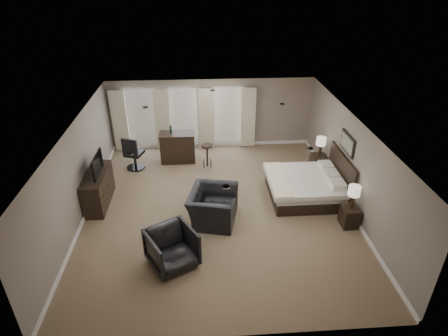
{
  "coord_description": "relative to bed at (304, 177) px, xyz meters",
  "views": [
    {
      "loc": [
        -0.45,
        -8.91,
        6.25
      ],
      "look_at": [
        0.2,
        0.4,
        1.1
      ],
      "focal_mm": 30.0,
      "sensor_mm": 36.0,
      "label": 1
    }
  ],
  "objects": [
    {
      "name": "window_bay",
      "position": [
        -3.58,
        3.68,
        0.52
      ],
      "size": [
        5.25,
        0.2,
        2.3
      ],
      "color": "silver",
      "rests_on": "room"
    },
    {
      "name": "desk_chair",
      "position": [
        -5.28,
        2.18,
        -0.08
      ],
      "size": [
        0.78,
        0.78,
        1.21
      ],
      "primitive_type": "cube",
      "rotation": [
        0.0,
        0.0,
        2.82
      ],
      "color": "black",
      "rests_on": "ground"
    },
    {
      "name": "bar_stool_left",
      "position": [
        -4.27,
        2.77,
        -0.29
      ],
      "size": [
        0.43,
        0.43,
        0.78
      ],
      "primitive_type": "cube",
      "rotation": [
        0.0,
        0.0,
        -0.19
      ],
      "color": "black",
      "rests_on": "ground"
    },
    {
      "name": "lamp_far",
      "position": [
        0.89,
        1.45,
        0.28
      ],
      "size": [
        0.32,
        0.32,
        0.66
      ],
      "primitive_type": "cube",
      "color": "beige",
      "rests_on": "nightstand_far"
    },
    {
      "name": "nightstand_near",
      "position": [
        0.89,
        -1.45,
        -0.4
      ],
      "size": [
        0.42,
        0.51,
        0.56
      ],
      "primitive_type": "cube",
      "color": "black",
      "rests_on": "ground"
    },
    {
      "name": "nightstand_far",
      "position": [
        0.89,
        1.45,
        -0.37
      ],
      "size": [
        0.47,
        0.57,
        0.63
      ],
      "primitive_type": "cube",
      "color": "black",
      "rests_on": "ground"
    },
    {
      "name": "dresser",
      "position": [
        -6.03,
        0.08,
        -0.18
      ],
      "size": [
        0.55,
        1.71,
        0.99
      ],
      "primitive_type": "cube",
      "color": "black",
      "rests_on": "ground"
    },
    {
      "name": "wall_art",
      "position": [
        1.12,
        -0.0,
        1.07
      ],
      "size": [
        0.04,
        0.96,
        0.56
      ],
      "primitive_type": "cube",
      "color": "slate",
      "rests_on": "room"
    },
    {
      "name": "bar_stool_right",
      "position": [
        -2.81,
        2.13,
        -0.27
      ],
      "size": [
        0.47,
        0.47,
        0.83
      ],
      "primitive_type": "cube",
      "rotation": [
        0.0,
        0.0,
        0.24
      ],
      "color": "black",
      "rests_on": "ground"
    },
    {
      "name": "bar_counter",
      "position": [
        -3.83,
        2.61,
        -0.14
      ],
      "size": [
        1.24,
        0.64,
        1.08
      ],
      "primitive_type": "cube",
      "color": "black",
      "rests_on": "ground"
    },
    {
      "name": "armchair_near",
      "position": [
        -2.75,
        -0.96,
        -0.08
      ],
      "size": [
        1.2,
        1.55,
        1.21
      ],
      "primitive_type": "imported",
      "rotation": [
        0.0,
        0.0,
        1.33
      ],
      "color": "black",
      "rests_on": "ground"
    },
    {
      "name": "tv",
      "position": [
        -6.03,
        0.08,
        0.38
      ],
      "size": [
        0.58,
        1.02,
        0.13
      ],
      "primitive_type": "imported",
      "rotation": [
        0.0,
        0.0,
        1.57
      ],
      "color": "black",
      "rests_on": "dresser"
    },
    {
      "name": "room",
      "position": [
        -2.58,
        -0.43,
        0.62
      ],
      "size": [
        7.6,
        8.6,
        2.64
      ],
      "color": "brown",
      "rests_on": "ground"
    },
    {
      "name": "lamp_near",
      "position": [
        0.89,
        -1.45,
        0.21
      ],
      "size": [
        0.32,
        0.32,
        0.66
      ],
      "primitive_type": "cube",
      "color": "beige",
      "rests_on": "nightstand_near"
    },
    {
      "name": "armchair_far",
      "position": [
        -3.76,
        -2.63,
        -0.16
      ],
      "size": [
        1.34,
        1.32,
        1.04
      ],
      "primitive_type": "imported",
      "rotation": [
        0.0,
        0.0,
        0.52
      ],
      "color": "black",
      "rests_on": "ground"
    },
    {
      "name": "bed",
      "position": [
        0.0,
        0.0,
        0.0
      ],
      "size": [
        2.14,
        2.04,
        1.36
      ],
      "primitive_type": "cube",
      "color": "silver",
      "rests_on": "ground"
    }
  ]
}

